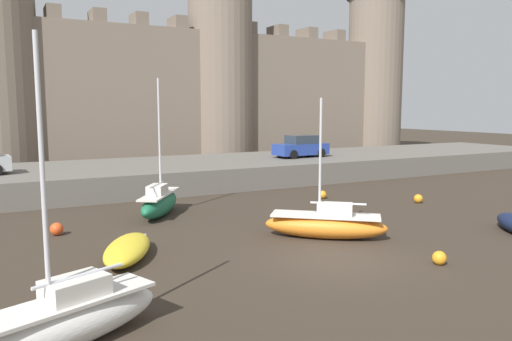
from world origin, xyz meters
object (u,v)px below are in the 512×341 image
(sailboat_foreground_right, at_px, (159,202))
(car_quay_centre_east, at_px, (301,147))
(rowboat_near_channel_right, at_px, (128,249))
(mooring_buoy_mid_mud, at_px, (57,229))
(mooring_buoy_near_channel, at_px, (439,258))
(sailboat_foreground_centre, at_px, (326,224))
(mooring_buoy_off_centre, at_px, (322,195))
(sailboat_midflat_right, at_px, (62,320))
(mooring_buoy_near_shore, at_px, (418,199))

(sailboat_foreground_right, relative_size, car_quay_centre_east, 1.52)
(sailboat_foreground_right, bearing_deg, rowboat_near_channel_right, -116.10)
(mooring_buoy_mid_mud, bearing_deg, mooring_buoy_near_channel, -43.07)
(sailboat_foreground_centre, bearing_deg, rowboat_near_channel_right, 172.92)
(sailboat_foreground_right, height_order, rowboat_near_channel_right, sailboat_foreground_right)
(mooring_buoy_mid_mud, relative_size, mooring_buoy_off_centre, 1.14)
(mooring_buoy_mid_mud, distance_m, mooring_buoy_near_channel, 14.38)
(sailboat_foreground_centre, xyz_separation_m, sailboat_midflat_right, (-10.22, -4.74, 0.04))
(car_quay_centre_east, bearing_deg, sailboat_foreground_right, -147.80)
(sailboat_midflat_right, bearing_deg, mooring_buoy_near_shore, 23.88)
(mooring_buoy_near_channel, distance_m, mooring_buoy_off_centre, 12.08)
(sailboat_foreground_right, bearing_deg, car_quay_centre_east, 32.20)
(sailboat_foreground_centre, bearing_deg, mooring_buoy_mid_mud, 149.84)
(sailboat_midflat_right, distance_m, mooring_buoy_off_centre, 19.18)
(sailboat_midflat_right, bearing_deg, mooring_buoy_off_centre, 38.03)
(mooring_buoy_off_centre, bearing_deg, mooring_buoy_near_channel, -107.39)
(mooring_buoy_mid_mud, relative_size, mooring_buoy_near_channel, 1.13)
(sailboat_midflat_right, xyz_separation_m, mooring_buoy_off_centre, (15.10, 11.81, -0.38))
(sailboat_foreground_right, relative_size, mooring_buoy_near_shore, 13.73)
(sailboat_foreground_centre, bearing_deg, mooring_buoy_off_centre, 55.39)
(sailboat_foreground_centre, height_order, mooring_buoy_off_centre, sailboat_foreground_centre)
(mooring_buoy_mid_mud, xyz_separation_m, mooring_buoy_near_channel, (10.51, -9.82, -0.03))
(mooring_buoy_near_channel, bearing_deg, mooring_buoy_off_centre, 72.61)
(mooring_buoy_near_channel, bearing_deg, mooring_buoy_mid_mud, 136.93)
(mooring_buoy_mid_mud, height_order, mooring_buoy_near_channel, mooring_buoy_mid_mud)
(sailboat_midflat_right, relative_size, car_quay_centre_east, 1.55)
(mooring_buoy_near_shore, bearing_deg, rowboat_near_channel_right, -170.52)
(car_quay_centre_east, bearing_deg, sailboat_foreground_centre, -119.92)
(sailboat_midflat_right, bearing_deg, rowboat_near_channel_right, 64.28)
(sailboat_midflat_right, height_order, mooring_buoy_near_channel, sailboat_midflat_right)
(mooring_buoy_off_centre, bearing_deg, mooring_buoy_near_shore, -42.35)
(mooring_buoy_near_channel, bearing_deg, rowboat_near_channel_right, 148.42)
(sailboat_foreground_centre, relative_size, sailboat_midflat_right, 0.83)
(mooring_buoy_off_centre, bearing_deg, rowboat_near_channel_right, -153.59)
(rowboat_near_channel_right, bearing_deg, sailboat_foreground_right, 63.90)
(mooring_buoy_mid_mud, bearing_deg, mooring_buoy_off_centre, 6.90)
(sailboat_foreground_right, bearing_deg, mooring_buoy_near_shore, -14.37)
(car_quay_centre_east, bearing_deg, mooring_buoy_mid_mud, -150.92)
(sailboat_foreground_centre, xyz_separation_m, mooring_buoy_near_channel, (1.27, -4.46, -0.34))
(mooring_buoy_mid_mud, bearing_deg, car_quay_centre_east, 29.08)
(sailboat_foreground_right, xyz_separation_m, mooring_buoy_off_centre, (9.40, 0.07, -0.42))
(sailboat_midflat_right, height_order, mooring_buoy_off_centre, sailboat_midflat_right)
(sailboat_foreground_centre, distance_m, sailboat_midflat_right, 11.26)
(mooring_buoy_near_shore, height_order, mooring_buoy_near_channel, mooring_buoy_near_shore)
(rowboat_near_channel_right, height_order, mooring_buoy_off_centre, rowboat_near_channel_right)
(sailboat_midflat_right, height_order, car_quay_centre_east, sailboat_midflat_right)
(sailboat_foreground_right, xyz_separation_m, sailboat_foreground_centre, (4.51, -7.00, -0.08))
(rowboat_near_channel_right, distance_m, mooring_buoy_off_centre, 13.82)
(sailboat_midflat_right, xyz_separation_m, car_quay_centre_east, (19.11, 20.18, 1.60))
(sailboat_foreground_centre, distance_m, mooring_buoy_mid_mud, 10.69)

